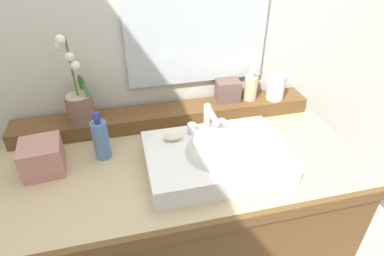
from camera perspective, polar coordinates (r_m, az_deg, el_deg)
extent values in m
cube|color=brown|center=(1.50, -2.01, -19.11)|extent=(1.26, 0.60, 0.86)
cube|color=tan|center=(1.18, -2.44, -5.87)|extent=(1.29, 0.63, 0.04)
cube|color=brown|center=(0.96, 1.48, -17.56)|extent=(1.29, 0.02, 0.04)
cube|color=brown|center=(1.34, -4.54, 2.17)|extent=(1.21, 0.12, 0.06)
cube|color=white|center=(1.10, 4.15, -5.29)|extent=(0.47, 0.32, 0.08)
sphere|color=white|center=(1.09, 4.41, -5.62)|extent=(0.22, 0.22, 0.22)
cylinder|color=silver|center=(1.14, 2.67, 1.63)|extent=(0.02, 0.02, 0.10)
cylinder|color=silver|center=(1.07, 3.55, 2.37)|extent=(0.02, 0.11, 0.02)
sphere|color=silver|center=(1.11, 2.74, 3.81)|extent=(0.03, 0.03, 0.03)
cylinder|color=silver|center=(1.14, -0.02, -0.06)|extent=(0.03, 0.03, 0.04)
cylinder|color=silver|center=(1.17, 5.22, 0.64)|extent=(0.03, 0.03, 0.04)
ellipsoid|color=beige|center=(1.12, -3.39, -1.48)|extent=(0.07, 0.04, 0.02)
cylinder|color=brown|center=(1.28, -19.10, 3.25)|extent=(0.10, 0.10, 0.11)
cylinder|color=tan|center=(1.26, -19.53, 5.26)|extent=(0.09, 0.09, 0.01)
cylinder|color=#476B38|center=(1.21, -20.53, 9.90)|extent=(0.01, 0.01, 0.21)
ellipsoid|color=#387033|center=(1.24, -18.12, 6.13)|extent=(0.03, 0.03, 0.07)
ellipsoid|color=#387033|center=(1.29, -18.82, 7.13)|extent=(0.04, 0.04, 0.10)
sphere|color=white|center=(1.20, -19.99, 10.35)|extent=(0.03, 0.03, 0.03)
sphere|color=white|center=(1.19, -20.86, 11.68)|extent=(0.03, 0.03, 0.03)
sphere|color=white|center=(1.20, -22.35, 13.21)|extent=(0.03, 0.03, 0.03)
sphere|color=white|center=(1.17, -22.32, 14.25)|extent=(0.03, 0.03, 0.03)
cylinder|color=beige|center=(1.40, 10.32, 7.00)|extent=(0.06, 0.06, 0.10)
cylinder|color=silver|center=(1.37, 10.58, 9.27)|extent=(0.02, 0.02, 0.02)
cylinder|color=silver|center=(1.36, 10.66, 10.00)|extent=(0.02, 0.02, 0.02)
cylinder|color=silver|center=(1.35, 10.93, 9.89)|extent=(0.01, 0.03, 0.01)
cylinder|color=silver|center=(1.42, 14.62, 7.05)|extent=(0.07, 0.07, 0.11)
cube|color=brown|center=(1.38, 6.33, 6.67)|extent=(0.10, 0.08, 0.09)
cylinder|color=#5079B3|center=(1.17, -15.81, -2.05)|extent=(0.06, 0.06, 0.14)
cylinder|color=navy|center=(1.13, -16.44, 1.29)|extent=(0.02, 0.02, 0.02)
cylinder|color=navy|center=(1.12, -16.59, 2.11)|extent=(0.03, 0.03, 0.02)
cylinder|color=navy|center=(1.10, -16.63, 1.88)|extent=(0.01, 0.03, 0.01)
cube|color=tan|center=(1.19, -24.99, -4.72)|extent=(0.14, 0.14, 0.11)
cube|color=silver|center=(1.28, 0.94, 19.50)|extent=(0.56, 0.02, 0.55)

